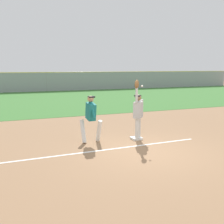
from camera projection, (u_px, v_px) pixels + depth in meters
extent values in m
plane|color=#936D4C|center=(145.00, 151.00, 8.84)|extent=(73.91, 73.91, 0.00)
cube|color=#3D7533|center=(60.00, 99.00, 22.85)|extent=(51.09, 16.56, 0.01)
cube|color=white|center=(30.00, 159.00, 8.04)|extent=(12.00, 0.43, 0.01)
cube|color=white|center=(136.00, 138.00, 10.29)|extent=(0.38, 0.38, 0.08)
cylinder|color=silver|center=(139.00, 128.00, 10.29)|extent=(0.21, 0.21, 0.85)
cylinder|color=silver|center=(137.00, 129.00, 10.11)|extent=(0.21, 0.21, 0.85)
cube|color=#B7B7B7|center=(138.00, 110.00, 10.08)|extent=(0.49, 0.50, 0.60)
sphere|color=#8C6647|center=(138.00, 98.00, 10.01)|extent=(0.33, 0.33, 0.23)
cube|color=black|center=(138.00, 96.00, 10.01)|extent=(0.30, 0.30, 0.05)
cylinder|color=#B7B7B7|center=(137.00, 94.00, 9.78)|extent=(0.13, 0.13, 0.62)
cylinder|color=#B7B7B7|center=(140.00, 101.00, 10.23)|extent=(0.50, 0.51, 0.09)
ellipsoid|color=brown|center=(137.00, 84.00, 9.72)|extent=(0.30, 0.30, 0.32)
cylinder|color=white|center=(99.00, 131.00, 9.87)|extent=(0.17, 0.44, 0.85)
cylinder|color=white|center=(83.00, 131.00, 9.79)|extent=(0.17, 0.44, 0.85)
cube|color=#197272|center=(91.00, 111.00, 9.71)|extent=(0.28, 0.54, 0.66)
sphere|color=tan|center=(91.00, 99.00, 9.63)|extent=(0.24, 0.24, 0.23)
cube|color=black|center=(91.00, 97.00, 9.63)|extent=(0.23, 0.21, 0.05)
cylinder|color=#197272|center=(89.00, 108.00, 9.89)|extent=(0.11, 0.40, 0.58)
cylinder|color=#197272|center=(93.00, 110.00, 9.49)|extent=(0.11, 0.40, 0.58)
sphere|color=white|center=(142.00, 86.00, 9.71)|extent=(0.07, 0.07, 0.07)
cube|color=#93999E|center=(46.00, 82.00, 30.29)|extent=(51.09, 0.06, 2.10)
cylinder|color=yellow|center=(46.00, 72.00, 30.11)|extent=(51.09, 0.06, 0.06)
cylinder|color=gray|center=(46.00, 82.00, 30.29)|extent=(0.08, 0.08, 2.10)
cylinder|color=gray|center=(147.00, 80.00, 34.84)|extent=(0.08, 0.08, 2.10)
cylinder|color=gray|center=(224.00, 79.00, 39.39)|extent=(0.08, 0.08, 2.10)
cube|color=black|center=(4.00, 85.00, 32.20)|extent=(4.57, 2.33, 0.55)
cube|color=#2D333D|center=(4.00, 81.00, 32.12)|extent=(2.36, 1.96, 0.40)
cylinder|color=black|center=(18.00, 87.00, 33.53)|extent=(0.62, 0.28, 0.60)
cylinder|color=black|center=(17.00, 88.00, 31.73)|extent=(0.62, 0.28, 0.60)
cube|color=tan|center=(47.00, 84.00, 33.78)|extent=(4.54, 2.26, 0.55)
cube|color=#2D333D|center=(47.00, 80.00, 33.71)|extent=(2.34, 1.92, 0.40)
cylinder|color=black|center=(57.00, 86.00, 35.30)|extent=(0.62, 0.27, 0.60)
cylinder|color=black|center=(61.00, 87.00, 33.61)|extent=(0.62, 0.27, 0.60)
cylinder|color=black|center=(34.00, 86.00, 34.05)|extent=(0.62, 0.27, 0.60)
cylinder|color=black|center=(37.00, 87.00, 32.36)|extent=(0.62, 0.27, 0.60)
cube|color=#1E6B33|center=(86.00, 83.00, 35.83)|extent=(4.56, 2.32, 0.55)
cube|color=#2D333D|center=(86.00, 80.00, 35.75)|extent=(2.36, 1.95, 0.40)
cylinder|color=black|center=(94.00, 85.00, 37.35)|extent=(0.62, 0.28, 0.60)
cylinder|color=black|center=(99.00, 85.00, 35.68)|extent=(0.62, 0.28, 0.60)
cylinder|color=black|center=(74.00, 85.00, 36.06)|extent=(0.62, 0.28, 0.60)
cylinder|color=black|center=(79.00, 86.00, 34.39)|extent=(0.62, 0.28, 0.60)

